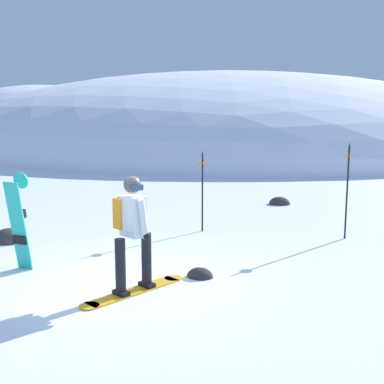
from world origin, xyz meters
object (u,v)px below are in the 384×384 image
at_px(snowboarder_main, 132,231).
at_px(rock_mid, 280,204).
at_px(spare_snowboard, 19,222).
at_px(rock_dark, 10,241).
at_px(piste_marker_near, 347,184).
at_px(rock_small, 200,277).
at_px(piste_marker_far, 202,186).

height_order(snowboarder_main, rock_mid, snowboarder_main).
distance_m(spare_snowboard, rock_dark, 2.22).
xyz_separation_m(rock_dark, rock_mid, (4.35, 5.87, 0.00)).
distance_m(piste_marker_near, rock_small, 4.01).
height_order(rock_dark, rock_small, rock_dark).
height_order(piste_marker_near, rock_dark, piste_marker_near).
xyz_separation_m(snowboarder_main, piste_marker_near, (2.69, 4.24, 0.21)).
bearing_deg(spare_snowboard, snowboarder_main, -5.17).
bearing_deg(rock_dark, spare_snowboard, -44.23).
bearing_deg(rock_dark, piste_marker_far, 32.73).
xyz_separation_m(snowboarder_main, rock_dark, (-3.64, 1.63, -0.92)).
xyz_separation_m(snowboarder_main, rock_small, (0.70, 0.95, -0.92)).
bearing_deg(piste_marker_far, rock_small, -71.14).
bearing_deg(snowboarder_main, piste_marker_far, 94.11).
distance_m(rock_dark, rock_small, 4.39).
bearing_deg(rock_small, piste_marker_near, 58.80).
bearing_deg(piste_marker_near, rock_dark, -157.60).
bearing_deg(piste_marker_far, rock_mid, 75.11).
bearing_deg(rock_mid, snowboarder_main, -95.42).
height_order(piste_marker_near, rock_small, piste_marker_near).
xyz_separation_m(spare_snowboard, rock_small, (2.86, 0.76, -0.83)).
bearing_deg(snowboarder_main, spare_snowboard, 174.83).
height_order(piste_marker_far, rock_mid, piste_marker_far).
height_order(spare_snowboard, piste_marker_near, piste_marker_near).
height_order(piste_marker_near, rock_mid, piste_marker_near).
xyz_separation_m(piste_marker_far, rock_mid, (0.99, 3.71, -1.01)).
relative_size(snowboarder_main, spare_snowboard, 1.04).
bearing_deg(piste_marker_near, spare_snowboard, -140.19).
distance_m(snowboarder_main, piste_marker_near, 5.03).
bearing_deg(rock_dark, rock_mid, 53.45).
bearing_deg(rock_small, piste_marker_far, 108.86).
xyz_separation_m(piste_marker_near, rock_small, (-1.99, -3.29, -1.13)).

